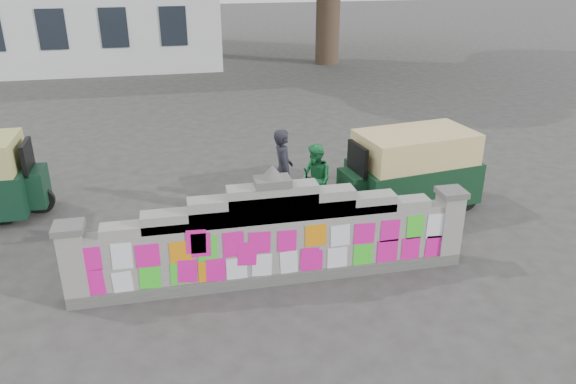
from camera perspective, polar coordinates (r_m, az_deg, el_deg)
name	(u,v)px	position (r m, az deg, el deg)	size (l,w,h in m)	color
ground	(274,279)	(9.32, -1.47, -8.87)	(100.00, 100.00, 0.00)	#383533
parapet_wall	(273,239)	(8.94, -1.51, -4.83)	(6.48, 0.44, 2.01)	#4C4C49
cyclist_bike	(283,197)	(11.07, -0.49, -0.54)	(0.64, 1.82, 0.96)	black
cyclist_rider	(283,182)	(10.94, -0.49, 1.05)	(0.59, 0.39, 1.62)	black
pedestrian	(316,180)	(11.26, 2.83, 1.25)	(0.71, 0.55, 1.46)	green
rickshaw_right	(410,169)	(11.76, 12.33, 2.29)	(3.01, 1.71, 1.62)	black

